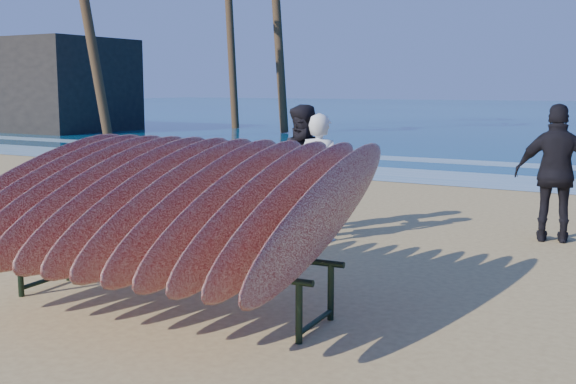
% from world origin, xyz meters
% --- Properties ---
extents(ground, '(120.00, 120.00, 0.00)m').
position_xyz_m(ground, '(0.00, 0.00, 0.00)').
color(ground, tan).
rests_on(ground, ground).
extents(foam_near, '(160.00, 160.00, 0.00)m').
position_xyz_m(foam_near, '(0.00, 10.00, 0.01)').
color(foam_near, white).
rests_on(foam_near, ground).
extents(foam_far, '(160.00, 160.00, 0.00)m').
position_xyz_m(foam_far, '(0.00, 13.50, 0.01)').
color(foam_far, white).
rests_on(foam_far, ground).
extents(surfboard_rack, '(3.39, 3.19, 1.68)m').
position_xyz_m(surfboard_rack, '(-0.53, -0.47, 1.00)').
color(surfboard_rack, black).
rests_on(surfboard_rack, ground).
extents(person_white, '(0.63, 0.43, 1.67)m').
position_xyz_m(person_white, '(-0.72, 2.86, 0.83)').
color(person_white, white).
rests_on(person_white, ground).
extents(person_dark_a, '(0.87, 0.69, 1.77)m').
position_xyz_m(person_dark_a, '(-1.08, 3.13, 0.88)').
color(person_dark_a, black).
rests_on(person_dark_a, ground).
extents(person_dark_b, '(1.11, 0.62, 1.79)m').
position_xyz_m(person_dark_b, '(1.99, 4.30, 0.90)').
color(person_dark_b, black).
rests_on(person_dark_b, ground).
extents(building, '(9.28, 5.16, 4.13)m').
position_xyz_m(building, '(-23.95, 17.93, 2.06)').
color(building, '#2D2823').
rests_on(building, ground).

